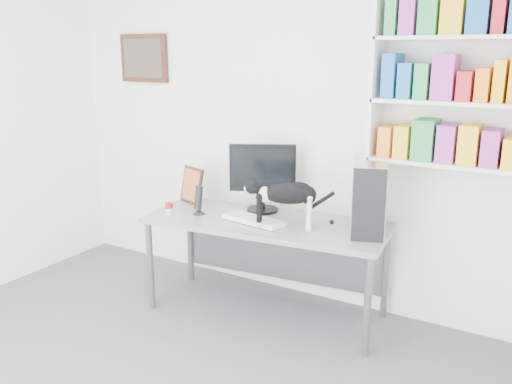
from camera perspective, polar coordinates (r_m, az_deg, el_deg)
room at (r=2.85m, az=-18.15°, el=1.28°), size 4.01×4.01×2.70m
bookshelf at (r=3.73m, az=20.16°, el=11.94°), size 1.03×0.28×1.24m
wall_art at (r=5.09m, az=-11.72°, el=13.62°), size 0.52×0.04×0.42m
desk at (r=4.16m, az=1.05°, el=-7.92°), size 1.86×0.89×0.75m
monitor at (r=4.18m, az=0.70°, el=1.54°), size 0.57×0.45×0.54m
keyboard at (r=3.98m, az=-0.20°, el=-2.95°), size 0.50×0.25×0.04m
pc_tower at (r=3.81m, az=11.71°, el=-0.40°), size 0.38×0.55×0.50m
speaker at (r=4.17m, az=-6.06°, el=-0.78°), size 0.12×0.12×0.23m
leaning_print at (r=4.49m, az=-6.77°, el=0.80°), size 0.26×0.17×0.30m
soup_can at (r=4.22m, az=-9.13°, el=-1.71°), size 0.08×0.08×0.09m
cat at (r=3.79m, az=3.21°, el=-1.40°), size 0.57×0.39×0.35m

